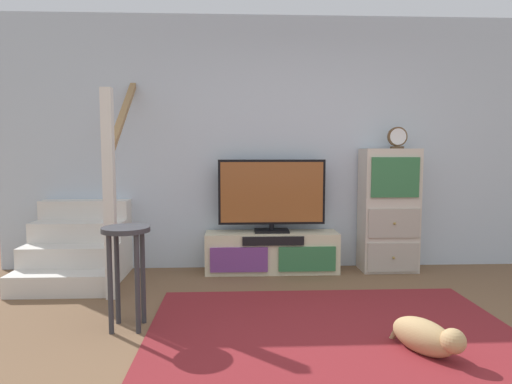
% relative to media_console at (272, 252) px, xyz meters
% --- Properties ---
extents(ground_plane, '(20.00, 20.00, 0.00)m').
position_rel_media_console_xyz_m(ground_plane, '(0.30, -2.19, -0.21)').
color(ground_plane, brown).
extents(back_wall, '(6.40, 0.12, 2.70)m').
position_rel_media_console_xyz_m(back_wall, '(0.30, 0.27, 1.14)').
color(back_wall, silver).
rests_on(back_wall, ground_plane).
extents(area_rug, '(2.60, 1.80, 0.01)m').
position_rel_media_console_xyz_m(area_rug, '(0.30, -1.59, -0.20)').
color(area_rug, maroon).
rests_on(area_rug, ground_plane).
extents(media_console, '(1.39, 0.38, 0.42)m').
position_rel_media_console_xyz_m(media_console, '(0.00, 0.00, 0.00)').
color(media_console, beige).
rests_on(media_console, ground_plane).
extents(television, '(1.12, 0.22, 0.76)m').
position_rel_media_console_xyz_m(television, '(0.00, 0.02, 0.62)').
color(television, black).
rests_on(television, media_console).
extents(side_cabinet, '(0.58, 0.38, 1.30)m').
position_rel_media_console_xyz_m(side_cabinet, '(1.24, 0.01, 0.44)').
color(side_cabinet, beige).
rests_on(side_cabinet, ground_plane).
extents(desk_clock, '(0.20, 0.08, 0.22)m').
position_rel_media_console_xyz_m(desk_clock, '(1.31, -0.00, 1.20)').
color(desk_clock, '#4C3823').
rests_on(desk_clock, side_cabinet).
extents(staircase, '(1.00, 1.36, 2.20)m').
position_rel_media_console_xyz_m(staircase, '(-1.94, 0.01, 0.16)').
color(staircase, silver).
rests_on(staircase, ground_plane).
extents(bar_stool_near, '(0.34, 0.34, 0.74)m').
position_rel_media_console_xyz_m(bar_stool_near, '(-1.16, -1.46, 0.34)').
color(bar_stool_near, '#333338').
rests_on(bar_stool_near, ground_plane).
extents(dog, '(0.39, 0.50, 0.23)m').
position_rel_media_console_xyz_m(dog, '(0.81, -1.98, -0.09)').
color(dog, tan).
rests_on(dog, ground_plane).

